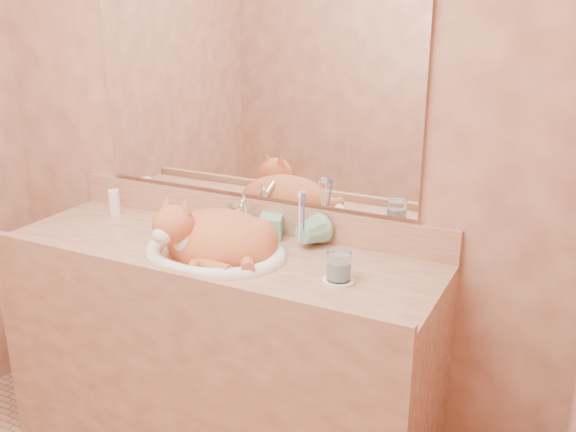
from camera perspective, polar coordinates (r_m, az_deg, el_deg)
The scene contains 12 objects.
wall_back at distance 2.38m, azimuth -3.33°, elevation 8.07°, with size 2.40×0.02×2.50m, color #955944.
vanity_counter at distance 2.46m, azimuth -6.21°, elevation -12.32°, with size 1.60×0.55×0.85m, color #8F5840, non-canonical shape.
mirror at distance 2.35m, azimuth -3.55°, elevation 11.37°, with size 1.30×0.02×0.80m, color white.
sink_basin at distance 2.22m, azimuth -6.57°, elevation -1.50°, with size 0.50×0.42×0.16m, color white, non-canonical shape.
faucet at distance 2.37m, azimuth -4.02°, elevation -0.05°, with size 0.04×0.11×0.16m, color white, non-canonical shape.
cat at distance 2.22m, azimuth -6.58°, elevation -1.78°, with size 0.41×0.34×0.22m, color #B8522A, non-canonical shape.
soap_dispenser at distance 2.31m, azimuth -1.68°, elevation -0.20°, with size 0.08×0.08×0.18m, color #78C09A.
toothbrush_cup at distance 2.25m, azimuth 1.22°, elevation -1.80°, with size 0.11×0.11×0.11m, color #78C09A.
toothbrushes at distance 2.22m, azimuth 1.23°, elevation 0.03°, with size 0.04×0.04×0.22m, color white, non-canonical shape.
saucer at distance 2.03m, azimuth 4.51°, elevation -5.76°, with size 0.10×0.10×0.01m, color white.
water_glass at distance 2.01m, azimuth 4.55°, elevation -4.44°, with size 0.08×0.08×0.09m, color white.
lotion_bottle at distance 2.70m, azimuth -15.18°, elevation 1.15°, with size 0.04×0.04×0.11m, color white.
Camera 1 is at (1.17, -1.02, 1.71)m, focal length 40.00 mm.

